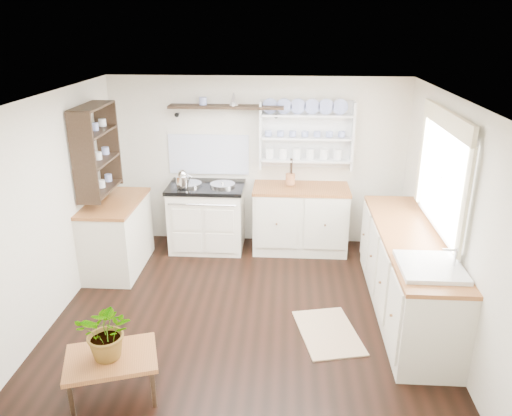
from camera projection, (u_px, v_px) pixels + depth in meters
The scene contains 19 objects.
floor at pixel (247, 310), 5.46m from camera, with size 4.00×3.80×0.01m, color black.
wall_back at pixel (257, 162), 6.83m from camera, with size 4.00×0.02×2.30m, color beige.
wall_right at pixel (447, 217), 4.93m from camera, with size 0.02×3.80×2.30m, color beige.
wall_left at pixel (54, 207), 5.18m from camera, with size 0.02×3.80×2.30m, color beige.
ceiling at pixel (245, 97), 4.65m from camera, with size 4.00×3.80×0.01m, color white.
window at pixel (443, 172), 4.93m from camera, with size 0.08×1.55×1.22m.
aga_cooker at pixel (207, 216), 6.80m from camera, with size 1.02×0.71×0.94m.
back_cabinets at pixel (300, 218), 6.76m from camera, with size 1.27×0.63×0.90m.
right_cabinets at pixel (407, 273), 5.29m from camera, with size 0.62×2.43×0.90m.
belfast_sink at pixel (429, 279), 4.47m from camera, with size 0.55×0.60×0.45m.
left_cabinets at pixel (117, 234), 6.24m from camera, with size 0.62×1.13×0.90m.
plate_rack at pixel (306, 134), 6.61m from camera, with size 1.20×0.22×0.90m.
high_shelf at pixel (226, 107), 6.47m from camera, with size 1.50×0.29×0.16m.
left_shelving at pixel (96, 149), 5.86m from camera, with size 0.28×0.80×1.05m, color black.
kettle at pixel (183, 178), 6.50m from camera, with size 0.18×0.18×0.22m, color silver, non-canonical shape.
utensil_crock at pixel (290, 179), 6.65m from camera, with size 0.12×0.12×0.15m, color #AF6C40.
center_table at pixel (111, 361), 4.09m from camera, with size 0.85×0.72×0.40m.
potted_plant at pixel (108, 331), 3.99m from camera, with size 0.44×0.39×0.49m, color #3F7233.
floor_rug at pixel (328, 332), 5.05m from camera, with size 0.55×0.85×0.02m, color #9A775A.
Camera 1 is at (0.41, -4.70, 2.97)m, focal length 35.00 mm.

